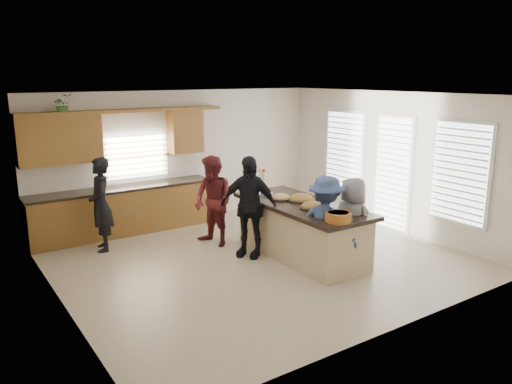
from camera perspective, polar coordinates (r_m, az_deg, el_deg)
floor at (r=8.75m, az=0.24°, el=-7.61°), size 6.50×6.50×0.00m
room_shell at (r=8.26m, az=0.25°, el=4.81°), size 6.52×6.02×2.81m
back_cabinetry at (r=10.23m, az=-15.34°, el=0.35°), size 4.08×0.66×2.46m
right_wall_glazing at (r=10.40m, az=15.54°, el=2.96°), size 0.06×4.00×2.25m
island at (r=8.77m, az=5.22°, el=-4.48°), size 1.18×2.71×0.95m
platter_front at (r=8.33m, az=6.52°, el=-1.70°), size 0.43×0.43×0.17m
platter_mid at (r=8.82m, az=5.18°, el=-0.82°), size 0.48×0.48×0.19m
platter_back at (r=8.89m, az=2.81°, el=-0.68°), size 0.38×0.38×0.15m
salad_bowl at (r=7.64m, az=9.38°, el=-2.76°), size 0.39×0.39×0.15m
clear_cup at (r=8.09m, az=10.90°, el=-2.18°), size 0.08×0.08×0.09m
plate_stack at (r=9.18m, az=1.37°, el=-0.22°), size 0.20×0.20×0.05m
flower_vase at (r=9.56m, az=0.69°, el=1.58°), size 0.14×0.14×0.42m
potted_plant at (r=9.84m, az=-21.25°, el=9.30°), size 0.39×0.35×0.37m
woman_left_back at (r=9.35m, az=-17.31°, el=-1.38°), size 0.53×0.69×1.70m
woman_left_mid at (r=9.22m, az=-4.90°, el=-1.07°), size 0.81×0.95×1.68m
woman_left_front at (r=8.63m, az=-0.84°, el=-1.68°), size 0.95×1.11×1.78m
woman_right_back at (r=7.96m, az=7.94°, el=-3.80°), size 0.97×1.18×1.60m
woman_right_front at (r=8.25m, az=10.88°, el=-3.56°), size 0.61×0.82×1.53m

